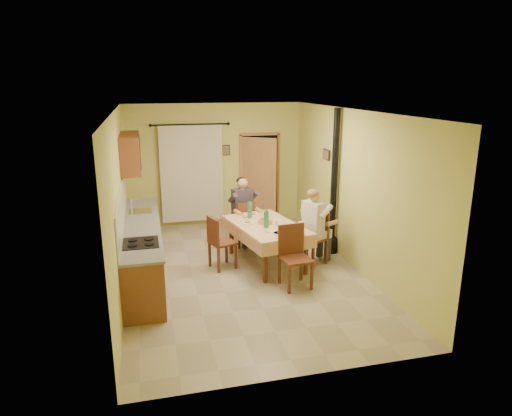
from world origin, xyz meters
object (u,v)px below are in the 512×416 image
object	(u,v)px
chair_near	(295,270)
man_right	(314,218)
man_far	(243,204)
chair_right	(314,248)
chair_left	(222,253)
chair_far	(243,232)
stove_flue	(333,202)
dining_table	(266,244)

from	to	relation	value
chair_near	man_right	distance (m)	1.23
man_far	man_right	bearing A→B (deg)	-63.27
chair_right	chair_left	xyz separation A→B (m)	(-1.69, 0.18, 0.00)
chair_far	chair_left	distance (m)	1.24
chair_far	chair_left	bearing A→B (deg)	-133.50
stove_flue	chair_near	bearing A→B (deg)	-132.31
dining_table	chair_left	distance (m)	0.84
chair_far	chair_near	xyz separation A→B (m)	(0.40, -2.12, 0.00)
man_far	chair_left	bearing A→B (deg)	-133.09
chair_far	chair_left	size ratio (longest dim) A/B	0.98
stove_flue	man_right	bearing A→B (deg)	-141.02
chair_left	man_far	distance (m)	1.38
man_far	chair_near	bearing A→B (deg)	-92.25
dining_table	chair_near	bearing A→B (deg)	-91.02
chair_left	man_far	world-z (taller)	man_far
chair_far	chair_left	world-z (taller)	chair_left
chair_left	man_far	bearing A→B (deg)	131.20
dining_table	man_right	xyz separation A→B (m)	(0.84, -0.19, 0.50)
chair_right	man_far	distance (m)	1.75
chair_left	man_right	size ratio (longest dim) A/B	0.70
dining_table	man_far	world-z (taller)	man_far
chair_right	man_right	size ratio (longest dim) A/B	0.69
chair_right	chair_far	bearing A→B (deg)	15.88
stove_flue	chair_right	bearing A→B (deg)	-140.74
dining_table	chair_left	world-z (taller)	chair_left
man_right	chair_near	bearing A→B (deg)	118.89
chair_near	chair_left	size ratio (longest dim) A/B	1.06
chair_far	stove_flue	world-z (taller)	stove_flue
dining_table	man_far	size ratio (longest dim) A/B	1.40
chair_near	man_far	distance (m)	2.25
chair_near	chair_left	world-z (taller)	chair_near
chair_right	stove_flue	bearing A→B (deg)	-75.19
man_right	chair_far	bearing A→B (deg)	15.42
chair_near	chair_far	bearing A→B (deg)	-85.54
chair_right	man_right	distance (m)	0.59
chair_far	chair_right	xyz separation A→B (m)	(1.06, -1.25, 0.00)
chair_left	dining_table	bearing A→B (deg)	72.00
chair_right	man_right	bearing A→B (deg)	90.00
man_right	stove_flue	world-z (taller)	stove_flue
chair_near	chair_right	distance (m)	1.09
chair_right	man_far	xyz separation A→B (m)	(-1.06, 1.26, 0.59)
chair_near	stove_flue	distance (m)	1.92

